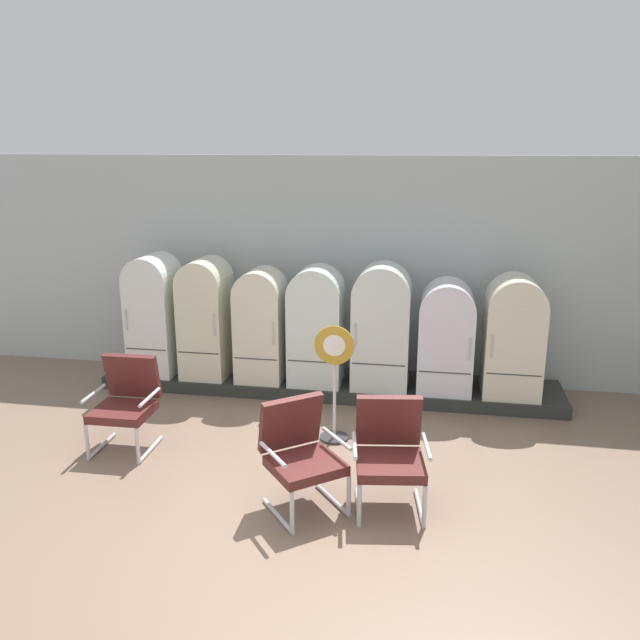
{
  "coord_description": "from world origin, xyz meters",
  "views": [
    {
      "loc": [
        1.28,
        -4.87,
        3.16
      ],
      "look_at": [
        -0.07,
        2.75,
        1.04
      ],
      "focal_mm": 36.12,
      "sensor_mm": 36.0,
      "label": 1
    }
  ],
  "objects_px": {
    "refrigerator_3": "(316,322)",
    "refrigerator_1": "(206,314)",
    "refrigerator_0": "(155,310)",
    "sign_stand": "(334,388)",
    "refrigerator_5": "(446,334)",
    "refrigerator_4": "(382,323)",
    "armchair_right": "(390,449)",
    "armchair_left": "(126,399)",
    "refrigerator_6": "(513,333)",
    "refrigerator_2": "(261,322)",
    "armchair_center": "(300,450)"
  },
  "relations": [
    {
      "from": "refrigerator_0",
      "to": "sign_stand",
      "type": "bearing_deg",
      "value": -27.04
    },
    {
      "from": "refrigerator_4",
      "to": "sign_stand",
      "type": "bearing_deg",
      "value": -106.55
    },
    {
      "from": "refrigerator_6",
      "to": "armchair_left",
      "type": "xyz_separation_m",
      "value": [
        -4.16,
        -1.88,
        -0.4
      ]
    },
    {
      "from": "refrigerator_1",
      "to": "refrigerator_4",
      "type": "height_order",
      "value": "refrigerator_4"
    },
    {
      "from": "refrigerator_2",
      "to": "armchair_right",
      "type": "distance_m",
      "value": 3.15
    },
    {
      "from": "refrigerator_6",
      "to": "refrigerator_5",
      "type": "bearing_deg",
      "value": -179.74
    },
    {
      "from": "refrigerator_0",
      "to": "refrigerator_3",
      "type": "distance_m",
      "value": 2.21
    },
    {
      "from": "refrigerator_2",
      "to": "refrigerator_6",
      "type": "bearing_deg",
      "value": 0.76
    },
    {
      "from": "refrigerator_4",
      "to": "refrigerator_3",
      "type": "bearing_deg",
      "value": -178.72
    },
    {
      "from": "refrigerator_0",
      "to": "armchair_center",
      "type": "relative_size",
      "value": 1.62
    },
    {
      "from": "refrigerator_0",
      "to": "refrigerator_6",
      "type": "xyz_separation_m",
      "value": [
        4.64,
        0.01,
        -0.08
      ]
    },
    {
      "from": "refrigerator_6",
      "to": "refrigerator_4",
      "type": "bearing_deg",
      "value": -178.82
    },
    {
      "from": "refrigerator_4",
      "to": "armchair_right",
      "type": "distance_m",
      "value": 2.58
    },
    {
      "from": "refrigerator_1",
      "to": "refrigerator_3",
      "type": "height_order",
      "value": "refrigerator_1"
    },
    {
      "from": "armchair_left",
      "to": "armchair_center",
      "type": "xyz_separation_m",
      "value": [
        2.07,
        -0.84,
        0.0
      ]
    },
    {
      "from": "armchair_left",
      "to": "sign_stand",
      "type": "distance_m",
      "value": 2.23
    },
    {
      "from": "refrigerator_4",
      "to": "armchair_center",
      "type": "height_order",
      "value": "refrigerator_4"
    },
    {
      "from": "refrigerator_5",
      "to": "refrigerator_4",
      "type": "bearing_deg",
      "value": -177.9
    },
    {
      "from": "refrigerator_2",
      "to": "refrigerator_6",
      "type": "relative_size",
      "value": 0.99
    },
    {
      "from": "armchair_left",
      "to": "armchair_right",
      "type": "distance_m",
      "value": 2.92
    },
    {
      "from": "refrigerator_3",
      "to": "refrigerator_4",
      "type": "xyz_separation_m",
      "value": [
        0.83,
        0.02,
        0.03
      ]
    },
    {
      "from": "refrigerator_4",
      "to": "refrigerator_6",
      "type": "distance_m",
      "value": 1.61
    },
    {
      "from": "refrigerator_5",
      "to": "armchair_center",
      "type": "height_order",
      "value": "refrigerator_5"
    },
    {
      "from": "armchair_left",
      "to": "refrigerator_5",
      "type": "bearing_deg",
      "value": 29.26
    },
    {
      "from": "refrigerator_0",
      "to": "refrigerator_2",
      "type": "distance_m",
      "value": 1.48
    },
    {
      "from": "refrigerator_2",
      "to": "armchair_center",
      "type": "bearing_deg",
      "value": -68.17
    },
    {
      "from": "armchair_left",
      "to": "refrigerator_2",
      "type": "bearing_deg",
      "value": 61.64
    },
    {
      "from": "armchair_left",
      "to": "sign_stand",
      "type": "relative_size",
      "value": 0.75
    },
    {
      "from": "refrigerator_0",
      "to": "refrigerator_4",
      "type": "height_order",
      "value": "refrigerator_0"
    },
    {
      "from": "refrigerator_1",
      "to": "sign_stand",
      "type": "relative_size",
      "value": 1.2
    },
    {
      "from": "refrigerator_0",
      "to": "sign_stand",
      "type": "height_order",
      "value": "refrigerator_0"
    },
    {
      "from": "refrigerator_1",
      "to": "refrigerator_3",
      "type": "distance_m",
      "value": 1.49
    },
    {
      "from": "refrigerator_3",
      "to": "armchair_center",
      "type": "xyz_separation_m",
      "value": [
        0.34,
        -2.67,
        -0.43
      ]
    },
    {
      "from": "refrigerator_5",
      "to": "armchair_right",
      "type": "bearing_deg",
      "value": -101.24
    },
    {
      "from": "refrigerator_3",
      "to": "armchair_center",
      "type": "relative_size",
      "value": 1.54
    },
    {
      "from": "refrigerator_3",
      "to": "refrigerator_6",
      "type": "distance_m",
      "value": 2.43
    },
    {
      "from": "refrigerator_0",
      "to": "refrigerator_1",
      "type": "height_order",
      "value": "refrigerator_0"
    },
    {
      "from": "refrigerator_3",
      "to": "refrigerator_1",
      "type": "bearing_deg",
      "value": 178.14
    },
    {
      "from": "refrigerator_2",
      "to": "armchair_left",
      "type": "height_order",
      "value": "refrigerator_2"
    },
    {
      "from": "armchair_right",
      "to": "sign_stand",
      "type": "distance_m",
      "value": 1.39
    },
    {
      "from": "sign_stand",
      "to": "refrigerator_1",
      "type": "bearing_deg",
      "value": 144.94
    },
    {
      "from": "refrigerator_4",
      "to": "armchair_center",
      "type": "bearing_deg",
      "value": -100.28
    },
    {
      "from": "sign_stand",
      "to": "refrigerator_3",
      "type": "bearing_deg",
      "value": 108.51
    },
    {
      "from": "armchair_right",
      "to": "refrigerator_6",
      "type": "bearing_deg",
      "value": 62.86
    },
    {
      "from": "refrigerator_1",
      "to": "armchair_center",
      "type": "height_order",
      "value": "refrigerator_1"
    },
    {
      "from": "refrigerator_3",
      "to": "refrigerator_4",
      "type": "distance_m",
      "value": 0.83
    },
    {
      "from": "refrigerator_1",
      "to": "refrigerator_5",
      "type": "distance_m",
      "value": 3.12
    },
    {
      "from": "refrigerator_0",
      "to": "refrigerator_1",
      "type": "bearing_deg",
      "value": 0.23
    },
    {
      "from": "refrigerator_2",
      "to": "refrigerator_5",
      "type": "distance_m",
      "value": 2.36
    },
    {
      "from": "armchair_center",
      "to": "armchair_left",
      "type": "bearing_deg",
      "value": 157.97
    }
  ]
}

